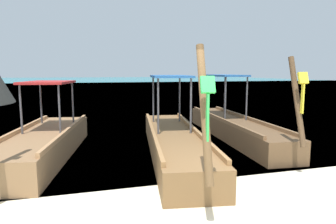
{
  "coord_description": "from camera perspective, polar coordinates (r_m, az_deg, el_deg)",
  "views": [
    {
      "loc": [
        -2.14,
        -4.01,
        2.16
      ],
      "look_at": [
        0.0,
        3.42,
        1.13
      ],
      "focal_mm": 32.45,
      "sensor_mm": 36.0,
      "label": 1
    }
  ],
  "objects": [
    {
      "name": "longtail_boat_green_ribbon",
      "position": [
        7.99,
        1.08,
        -5.46
      ],
      "size": [
        2.24,
        7.05,
        2.59
      ],
      "color": "brown",
      "rests_on": "ground"
    },
    {
      "name": "sea_water",
      "position": [
        65.51,
        -14.25,
        5.43
      ],
      "size": [
        120.0,
        120.0,
        0.0
      ],
      "primitive_type": "plane",
      "color": "#147A89",
      "rests_on": "ground"
    },
    {
      "name": "longtail_boat_yellow_ribbon",
      "position": [
        10.23,
        12.18,
        -2.73
      ],
      "size": [
        1.66,
        7.04,
        2.5
      ],
      "color": "brown",
      "rests_on": "ground"
    },
    {
      "name": "longtail_boat_orange_ribbon",
      "position": [
        8.34,
        -22.31,
        -5.35
      ],
      "size": [
        2.22,
        5.68,
        2.66
      ],
      "color": "olive",
      "rests_on": "ground"
    },
    {
      "name": "ground",
      "position": [
        5.04,
        11.4,
        -18.01
      ],
      "size": [
        120.0,
        120.0,
        0.0
      ],
      "primitive_type": "plane",
      "color": "beige"
    }
  ]
}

